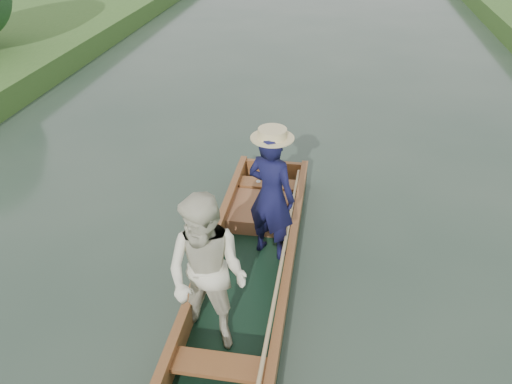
# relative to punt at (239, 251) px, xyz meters

# --- Properties ---
(ground) EXTENTS (120.00, 120.00, 0.00)m
(ground) POSITION_rel_punt_xyz_m (0.05, 0.28, -0.68)
(ground) COLOR #283D30
(ground) RESTS_ON ground
(punt) EXTENTS (1.32, 5.00, 1.90)m
(punt) POSITION_rel_punt_xyz_m (0.00, 0.00, 0.00)
(punt) COLOR black
(punt) RESTS_ON ground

